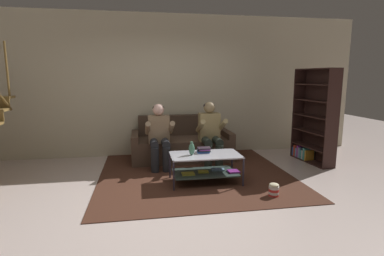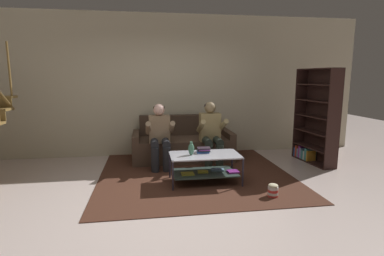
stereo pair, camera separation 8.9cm
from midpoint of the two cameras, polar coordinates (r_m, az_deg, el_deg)
The scene contains 11 objects.
ground at distance 4.24m, azimuth -2.56°, elevation -12.99°, with size 16.80×16.80×0.00m, color beige.
back_partition at distance 6.36m, azimuth -5.51°, elevation 8.02°, with size 8.40×0.12×2.90m, color beige.
couch at distance 6.02m, azimuth -2.45°, elevation -3.22°, with size 1.95×0.89×0.85m.
person_seated_left at distance 5.39m, azimuth -6.72°, elevation -1.03°, with size 0.50×0.58×1.15m.
person_seated_right at distance 5.52m, azimuth 3.09°, elevation -0.61°, with size 0.50×0.58×1.18m.
coffee_table at distance 4.69m, azimuth 2.09°, elevation -6.88°, with size 1.08×0.59×0.45m.
area_rug at distance 5.31m, azimuth -0.29°, elevation -8.15°, with size 3.15×3.37×0.01m.
vase at distance 4.58m, azimuth -0.62°, elevation -3.97°, with size 0.09×0.09×0.21m.
book_stack at distance 4.75m, azimuth 1.73°, elevation -4.19°, with size 0.22×0.18×0.08m.
bookshelf at distance 6.21m, azimuth 21.88°, elevation 1.05°, with size 0.38×1.02×1.79m.
popcorn_tub at distance 4.35m, azimuth 14.74°, elevation -11.33°, with size 0.14×0.14×0.19m.
Camera 1 is at (-0.53, -3.87, 1.64)m, focal length 28.00 mm.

